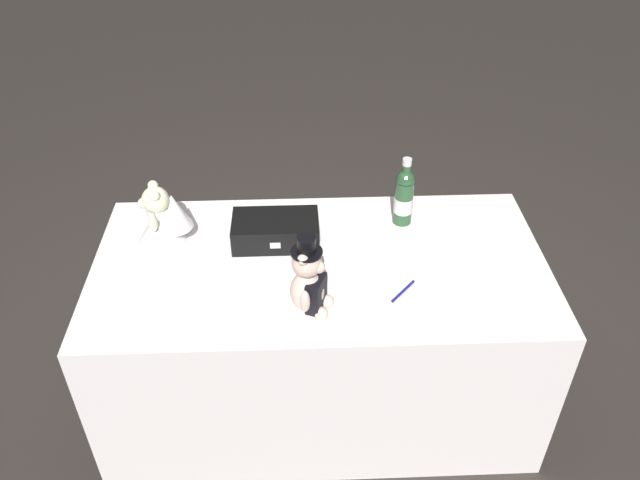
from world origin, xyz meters
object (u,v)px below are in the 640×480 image
object	(u,v)px
teddy_bear_groom	(309,282)
signing_pen	(404,290)
teddy_bear_bride	(163,217)
gift_case_black	(276,230)
champagne_bottle	(404,196)

from	to	relation	value
teddy_bear_groom	signing_pen	bearing A→B (deg)	13.01
teddy_bear_bride	gift_case_black	world-z (taller)	teddy_bear_bride
teddy_bear_groom	signing_pen	size ratio (longest dim) A/B	2.66
gift_case_black	champagne_bottle	bearing A→B (deg)	12.21
teddy_bear_bride	gift_case_black	distance (m)	0.41
teddy_bear_groom	gift_case_black	distance (m)	0.39
champagne_bottle	gift_case_black	distance (m)	0.50
signing_pen	gift_case_black	size ratio (longest dim) A/B	0.35
teddy_bear_groom	teddy_bear_bride	size ratio (longest dim) A/B	1.22
signing_pen	gift_case_black	distance (m)	0.53
teddy_bear_groom	gift_case_black	size ratio (longest dim) A/B	0.92
teddy_bear_groom	teddy_bear_bride	world-z (taller)	teddy_bear_groom
teddy_bear_groom	signing_pen	distance (m)	0.35
teddy_bear_bride	champagne_bottle	bearing A→B (deg)	5.21
teddy_bear_bride	champagne_bottle	size ratio (longest dim) A/B	0.86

